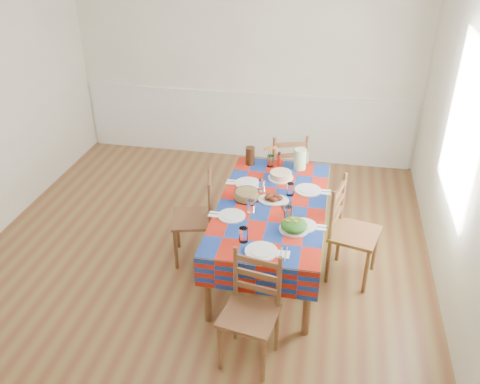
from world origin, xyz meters
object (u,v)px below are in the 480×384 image
green_pitcher (300,159)px  meat_platter (273,198)px  tea_pitcher (250,156)px  dining_table (272,211)px  chair_left (197,218)px  chair_far (287,171)px  chair_near (251,312)px  chair_right (350,232)px

green_pitcher → meat_platter: bearing=-104.4°
tea_pitcher → dining_table: bearing=-65.9°
chair_left → tea_pitcher: bearing=138.5°
chair_far → chair_left: chair_far is taller
tea_pitcher → chair_near: bearing=-79.7°
chair_near → tea_pitcher: bearing=110.3°
dining_table → chair_left: chair_left is taller
chair_far → chair_left: (-0.74, -1.14, -0.01)m
tea_pitcher → chair_right: (1.06, -0.75, -0.32)m
chair_far → meat_platter: bearing=71.2°
dining_table → chair_near: (0.01, -1.15, -0.18)m
chair_near → green_pitcher: bearing=94.8°
meat_platter → chair_near: 1.24m
meat_platter → chair_left: size_ratio=0.32×
green_pitcher → chair_right: (0.54, -0.75, -0.33)m
dining_table → chair_left: bearing=179.2°
chair_right → tea_pitcher: bearing=68.8°
chair_right → meat_platter: bearing=99.9°
dining_table → tea_pitcher: (-0.34, 0.76, 0.17)m
meat_platter → tea_pitcher: bearing=116.0°
meat_platter → green_pitcher: bearing=75.6°
meat_platter → chair_right: bearing=-4.0°
chair_far → chair_right: 1.34m
dining_table → green_pitcher: green_pitcher is taller
chair_near → chair_left: 1.37m
chair_right → chair_near: bearing=162.2°
chair_far → chair_right: bearing=103.9°
chair_left → dining_table: bearing=74.9°
meat_platter → chair_right: (0.72, -0.05, -0.25)m
green_pitcher → chair_far: size_ratio=0.23×
green_pitcher → chair_left: (-0.91, -0.75, -0.36)m
meat_platter → chair_near: size_ratio=0.32×
meat_platter → chair_left: (-0.73, -0.05, -0.28)m
meat_platter → tea_pitcher: (-0.34, 0.70, 0.07)m
chair_near → chair_right: bearing=68.2°
green_pitcher → chair_far: 0.55m
chair_near → chair_left: chair_left is taller
dining_table → meat_platter: 0.12m
meat_platter → chair_left: bearing=-176.0°
dining_table → chair_right: size_ratio=1.86×
green_pitcher → chair_near: 1.95m
chair_near → chair_far: (0.01, 2.29, 0.01)m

